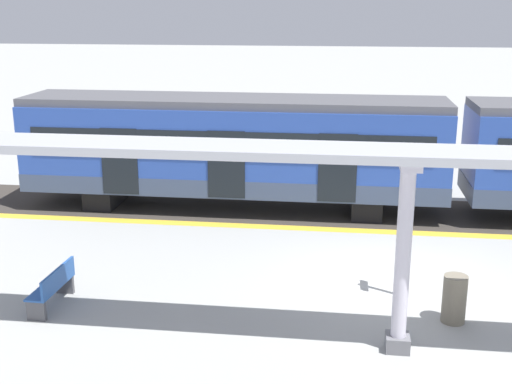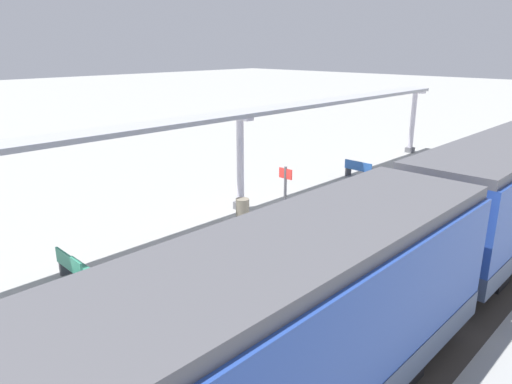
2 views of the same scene
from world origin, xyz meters
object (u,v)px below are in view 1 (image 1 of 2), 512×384
at_px(bench_mid_platform, 54,287).
at_px(trash_bin, 454,299).
at_px(train_near_carriage, 233,151).
at_px(canopy_pillar_second, 403,257).
at_px(platform_info_sign, 403,239).

height_order(bench_mid_platform, trash_bin, trash_bin).
bearing_deg(train_near_carriage, canopy_pillar_second, 27.69).
relative_size(canopy_pillar_second, bench_mid_platform, 2.42).
xyz_separation_m(canopy_pillar_second, platform_info_sign, (-2.47, 0.23, -0.53)).
xyz_separation_m(train_near_carriage, platform_info_sign, (6.05, 4.71, -0.50)).
bearing_deg(train_near_carriage, trash_bin, 38.23).
distance_m(bench_mid_platform, platform_info_sign, 7.55).
bearing_deg(platform_info_sign, canopy_pillar_second, -5.42).
distance_m(canopy_pillar_second, bench_mid_platform, 7.31).
bearing_deg(trash_bin, platform_info_sign, -140.04).
relative_size(bench_mid_platform, trash_bin, 1.52).
relative_size(train_near_carriage, canopy_pillar_second, 3.53).
bearing_deg(trash_bin, bench_mid_platform, -87.48).
height_order(train_near_carriage, platform_info_sign, train_near_carriage).
xyz_separation_m(bench_mid_platform, platform_info_sign, (-1.52, 7.34, 0.89)).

